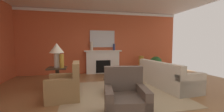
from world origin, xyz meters
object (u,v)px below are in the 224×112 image
side_table (58,77)px  sofa (166,78)px  vase_on_side_table (62,61)px  vase_tall_corner (141,64)px  table_lamp (57,50)px  coffee_table (121,82)px  vase_mantel_right (114,47)px  armchair_facing_fireplace (125,101)px  fireplace (103,62)px  armchair_near_window (66,87)px  mantel_mirror (102,39)px  vase_mantel_left (91,46)px  potted_plant (156,63)px

side_table → sofa: bearing=-8.0°
side_table → vase_on_side_table: (0.15, -0.12, 0.51)m
vase_tall_corner → table_lamp: bearing=-152.3°
table_lamp → vase_on_side_table: (0.15, -0.12, -0.32)m
sofa → coffee_table: 1.67m
vase_mantel_right → vase_on_side_table: bearing=-133.6°
side_table → armchair_facing_fireplace: bearing=-53.7°
fireplace → vase_tall_corner: fireplace is taller
armchair_near_window → coffee_table: (1.51, 0.10, 0.03)m
side_table → coffee_table: bearing=-22.7°
fireplace → coffee_table: size_ratio=1.80×
mantel_mirror → vase_on_side_table: (-1.64, -2.47, -0.78)m
vase_mantel_left → vase_tall_corner: (2.43, -0.25, -0.91)m
mantel_mirror → fireplace: bearing=-90.0°
vase_on_side_table → vase_tall_corner: size_ratio=0.49×
mantel_mirror → side_table: 3.22m
armchair_facing_fireplace → vase_on_side_table: bearing=125.1°
vase_tall_corner → armchair_facing_fireplace: bearing=-118.0°
side_table → table_lamp: size_ratio=0.93×
coffee_table → potted_plant: potted_plant is taller
fireplace → vase_mantel_right: (0.55, -0.05, 0.75)m
table_lamp → potted_plant: 4.61m
mantel_mirror → potted_plant: bearing=-17.5°
vase_mantel_left → potted_plant: bearing=-11.4°
table_lamp → vase_on_side_table: table_lamp is taller
vase_mantel_right → potted_plant: (1.93, -0.61, -0.79)m
side_table → vase_on_side_table: bearing=-38.7°
vase_on_side_table → sofa: bearing=-6.3°
table_lamp → vase_mantel_left: (1.24, 2.18, 0.10)m
vase_tall_corner → armchair_near_window: bearing=-140.2°
vase_mantel_left → armchair_facing_fireplace: bearing=-86.1°
table_lamp → sofa: bearing=-8.0°
mantel_mirror → vase_mantel_right: size_ratio=3.80×
fireplace → coffee_table: fireplace is taller
coffee_table → vase_tall_corner: vase_tall_corner is taller
vase_mantel_right → potted_plant: vase_mantel_right is taller
coffee_table → vase_on_side_table: (-1.68, 0.65, 0.57)m
armchair_facing_fireplace → vase_tall_corner: size_ratio=1.13×
vase_mantel_right → vase_on_side_table: (-2.19, -2.30, -0.38)m
vase_on_side_table → table_lamp: bearing=141.3°
mantel_mirror → vase_mantel_right: mantel_mirror is taller
side_table → vase_tall_corner: size_ratio=0.83×
vase_mantel_left → potted_plant: vase_mantel_left is taller
armchair_facing_fireplace → table_lamp: size_ratio=1.27×
table_lamp → vase_mantel_right: size_ratio=2.34×
fireplace → armchair_facing_fireplace: size_ratio=1.89×
vase_mantel_right → potted_plant: size_ratio=0.39×
armchair_near_window → mantel_mirror: bearing=65.3°
mantel_mirror → vase_on_side_table: mantel_mirror is taller
sofa → coffee_table: sofa is taller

